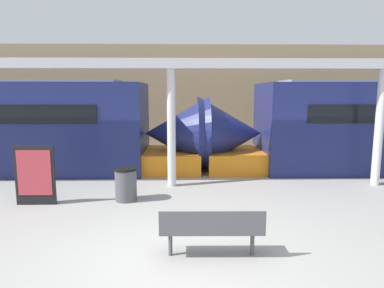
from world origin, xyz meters
TOP-DOWN VIEW (x-y plane):
  - ground_plane at (0.00, 0.00)m, footprint 60.00×60.00m
  - station_wall at (0.00, 11.31)m, footprint 56.00×0.20m
  - bench_near at (0.57, 0.22)m, footprint 1.76×0.46m
  - trash_bin at (-1.40, 3.36)m, footprint 0.58×0.58m
  - poster_board at (-3.58, 3.06)m, footprint 0.97×0.07m
  - support_column_near at (-0.27, 4.73)m, footprint 0.25×0.25m
  - support_column_far at (5.89, 4.73)m, footprint 0.25×0.25m
  - canopy_beam at (-0.27, 4.73)m, footprint 28.00×0.60m

SIDE VIEW (x-z plane):
  - ground_plane at x=0.00m, z-range 0.00..0.00m
  - trash_bin at x=-1.40m, z-range 0.00..0.86m
  - bench_near at x=0.57m, z-range 0.10..0.95m
  - poster_board at x=-3.58m, z-range 0.01..1.50m
  - support_column_near at x=-0.27m, z-range 0.00..3.43m
  - support_column_far at x=5.89m, z-range 0.00..3.43m
  - station_wall at x=0.00m, z-range 0.00..5.00m
  - canopy_beam at x=-0.27m, z-range 3.43..3.71m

